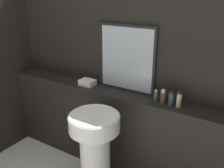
% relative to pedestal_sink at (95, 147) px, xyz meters
% --- Properties ---
extents(wall_back, '(8.00, 0.06, 2.50)m').
position_rel_pedestal_sink_xyz_m(wall_back, '(-0.03, 0.56, 0.73)').
color(wall_back, black).
rests_on(wall_back, ground_plane).
extents(vanity_counter, '(2.67, 0.23, 0.92)m').
position_rel_pedestal_sink_xyz_m(vanity_counter, '(-0.03, 0.42, -0.06)').
color(vanity_counter, black).
rests_on(vanity_counter, ground_plane).
extents(pedestal_sink, '(0.46, 0.46, 0.86)m').
position_rel_pedestal_sink_xyz_m(pedestal_sink, '(0.00, 0.00, 0.00)').
color(pedestal_sink, white).
rests_on(pedestal_sink, ground_plane).
extents(mirror, '(0.61, 0.03, 0.67)m').
position_rel_pedestal_sink_xyz_m(mirror, '(0.04, 0.51, 0.73)').
color(mirror, black).
rests_on(mirror, vanity_counter).
extents(towel_stack, '(0.16, 0.12, 0.06)m').
position_rel_pedestal_sink_xyz_m(towel_stack, '(-0.39, 0.42, 0.43)').
color(towel_stack, white).
rests_on(towel_stack, vanity_counter).
extents(shampoo_bottle, '(0.04, 0.04, 0.12)m').
position_rel_pedestal_sink_xyz_m(shampoo_bottle, '(0.40, 0.42, 0.45)').
color(shampoo_bottle, '#2D4C3D').
rests_on(shampoo_bottle, vanity_counter).
extents(conditioner_bottle, '(0.06, 0.06, 0.13)m').
position_rel_pedestal_sink_xyz_m(conditioner_bottle, '(0.47, 0.42, 0.46)').
color(conditioner_bottle, '#4C3823').
rests_on(conditioner_bottle, vanity_counter).
extents(lotion_bottle, '(0.05, 0.05, 0.14)m').
position_rel_pedestal_sink_xyz_m(lotion_bottle, '(0.55, 0.42, 0.46)').
color(lotion_bottle, '#2D4C3D').
rests_on(lotion_bottle, vanity_counter).
extents(body_wash_bottle, '(0.05, 0.05, 0.15)m').
position_rel_pedestal_sink_xyz_m(body_wash_bottle, '(0.62, 0.42, 0.47)').
color(body_wash_bottle, '#C6B284').
rests_on(body_wash_bottle, vanity_counter).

